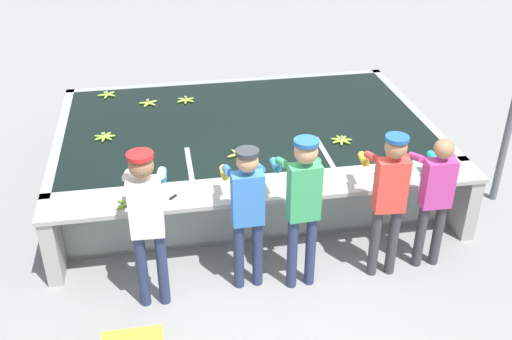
% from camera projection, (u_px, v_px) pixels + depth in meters
% --- Properties ---
extents(ground_plane, '(80.00, 80.00, 0.00)m').
position_uv_depth(ground_plane, '(273.00, 263.00, 6.77)').
color(ground_plane, gray).
rests_on(ground_plane, ground).
extents(wash_tank, '(4.94, 3.13, 0.85)m').
position_uv_depth(wash_tank, '(245.00, 149.00, 8.27)').
color(wash_tank, gray).
rests_on(wash_tank, ground).
extents(work_ledge, '(4.94, 0.45, 0.85)m').
position_uv_depth(work_ledge, '(270.00, 207.00, 6.65)').
color(work_ledge, '#9E9E99').
rests_on(work_ledge, ground).
extents(worker_0, '(0.42, 0.73, 1.75)m').
position_uv_depth(worker_0, '(147.00, 214.00, 5.71)').
color(worker_0, navy).
rests_on(worker_0, ground).
extents(worker_1, '(0.41, 0.72, 1.63)m').
position_uv_depth(worker_1, '(247.00, 205.00, 6.00)').
color(worker_1, navy).
rests_on(worker_1, ground).
extents(worker_2, '(0.43, 0.73, 1.74)m').
position_uv_depth(worker_2, '(303.00, 199.00, 5.96)').
color(worker_2, navy).
rests_on(worker_2, ground).
extents(worker_3, '(0.44, 0.73, 1.68)m').
position_uv_depth(worker_3, '(389.00, 192.00, 6.15)').
color(worker_3, '#38383D').
rests_on(worker_3, ground).
extents(worker_4, '(0.41, 0.71, 1.57)m').
position_uv_depth(worker_4, '(435.00, 192.00, 6.34)').
color(worker_4, '#38383D').
rests_on(worker_4, ground).
extents(banana_bunch_floating_0, '(0.27, 0.27, 0.08)m').
position_uv_depth(banana_bunch_floating_0, '(237.00, 154.00, 7.21)').
color(banana_bunch_floating_0, '#93BC3D').
rests_on(banana_bunch_floating_0, wash_tank).
extents(banana_bunch_floating_1, '(0.27, 0.27, 0.08)m').
position_uv_depth(banana_bunch_floating_1, '(148.00, 103.00, 8.55)').
color(banana_bunch_floating_1, '#9EC642').
rests_on(banana_bunch_floating_1, wash_tank).
extents(banana_bunch_floating_2, '(0.27, 0.28, 0.08)m').
position_uv_depth(banana_bunch_floating_2, '(107.00, 95.00, 8.82)').
color(banana_bunch_floating_2, '#9EC642').
rests_on(banana_bunch_floating_2, wash_tank).
extents(banana_bunch_floating_3, '(0.28, 0.28, 0.08)m').
position_uv_depth(banana_bunch_floating_3, '(341.00, 140.00, 7.53)').
color(banana_bunch_floating_3, '#8CB738').
rests_on(banana_bunch_floating_3, wash_tank).
extents(banana_bunch_floating_4, '(0.28, 0.28, 0.08)m').
position_uv_depth(banana_bunch_floating_4, '(104.00, 137.00, 7.61)').
color(banana_bunch_floating_4, '#8CB738').
rests_on(banana_bunch_floating_4, wash_tank).
extents(banana_bunch_floating_5, '(0.27, 0.28, 0.08)m').
position_uv_depth(banana_bunch_floating_5, '(186.00, 100.00, 8.64)').
color(banana_bunch_floating_5, '#93BC3D').
rests_on(banana_bunch_floating_5, wash_tank).
extents(banana_bunch_ledge_0, '(0.27, 0.28, 0.08)m').
position_uv_depth(banana_bunch_ledge_0, '(128.00, 204.00, 6.25)').
color(banana_bunch_ledge_0, '#7FAD33').
rests_on(banana_bunch_ledge_0, work_ledge).
extents(banana_bunch_ledge_1, '(0.28, 0.28, 0.08)m').
position_uv_depth(banana_bunch_ledge_1, '(444.00, 170.00, 6.86)').
color(banana_bunch_ledge_1, '#7FAD33').
rests_on(banana_bunch_ledge_1, work_ledge).
extents(banana_bunch_ledge_2, '(0.28, 0.28, 0.08)m').
position_uv_depth(banana_bunch_ledge_2, '(399.00, 171.00, 6.84)').
color(banana_bunch_ledge_2, '#93BC3D').
rests_on(banana_bunch_ledge_2, work_ledge).
extents(knife_0, '(0.26, 0.27, 0.02)m').
position_uv_depth(knife_0, '(177.00, 194.00, 6.43)').
color(knife_0, silver).
rests_on(knife_0, work_ledge).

